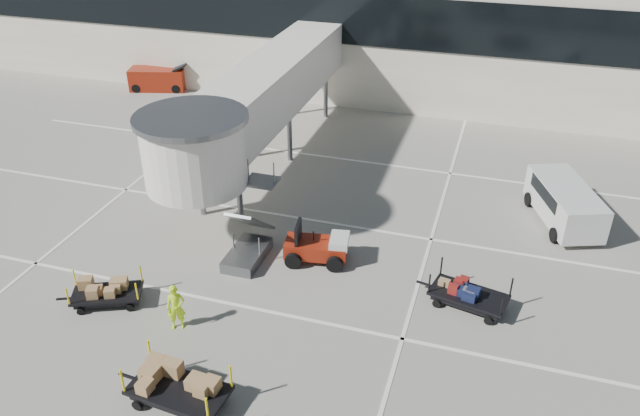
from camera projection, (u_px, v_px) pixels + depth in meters
The scene contains 11 objects.
ground at pixel (229, 341), 22.64m from camera, with size 140.00×140.00×0.00m, color gray.
lane_markings at pixel (296, 214), 30.52m from camera, with size 40.00×30.00×0.02m.
terminal at pixel (392, 29), 45.40m from camera, with size 64.00×12.11×15.20m.
jet_bridge at pixel (252, 103), 31.65m from camera, with size 5.70×20.40×6.03m.
baggage_tug at pixel (318, 247), 26.80m from camera, with size 2.89×2.10×1.78m.
suitcase_cart at pixel (466, 295), 24.16m from camera, with size 3.69×2.06×1.42m.
box_cart_near at pixel (179, 389), 19.83m from camera, with size 4.00×1.86×1.54m.
box_cart_far at pixel (104, 292), 24.32m from camera, with size 3.28×2.29×1.28m.
ground_worker at pixel (176, 307), 22.85m from camera, with size 0.68×0.45×1.87m, color #A9DC17.
minivan at pixel (564, 200), 29.40m from camera, with size 3.66×5.39×1.90m.
belt_loader at pixel (158, 79), 45.85m from camera, with size 4.55×2.67×2.07m.
Camera 1 is at (8.29, -15.39, 15.55)m, focal length 35.00 mm.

